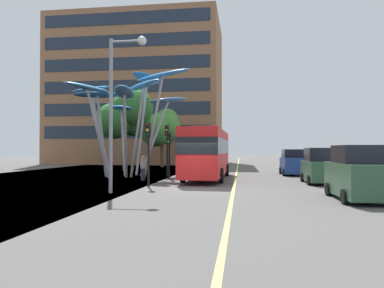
% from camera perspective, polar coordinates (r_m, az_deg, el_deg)
% --- Properties ---
extents(ground, '(120.00, 240.00, 0.10)m').
position_cam_1_polar(ground, '(19.31, -1.97, -7.31)').
color(ground, '#54514F').
extents(red_bus, '(2.86, 10.62, 3.70)m').
position_cam_1_polar(red_bus, '(25.45, 2.41, -1.10)').
color(red_bus, red).
rests_on(red_bus, ground).
extents(leaf_sculpture, '(10.77, 10.58, 8.73)m').
position_cam_1_polar(leaf_sculpture, '(28.78, -9.81, 7.53)').
color(leaf_sculpture, '#9EA0A5').
rests_on(leaf_sculpture, ground).
extents(traffic_light_kerb_near, '(0.28, 0.42, 3.60)m').
position_cam_1_polar(traffic_light_kerb_near, '(20.07, -7.02, 0.54)').
color(traffic_light_kerb_near, black).
rests_on(traffic_light_kerb_near, ground).
extents(traffic_light_kerb_far, '(0.28, 0.42, 3.33)m').
position_cam_1_polar(traffic_light_kerb_far, '(25.63, -3.69, -0.20)').
color(traffic_light_kerb_far, black).
rests_on(traffic_light_kerb_far, ground).
extents(traffic_light_island_mid, '(0.28, 0.42, 3.98)m').
position_cam_1_polar(traffic_light_island_mid, '(27.31, -4.01, 0.70)').
color(traffic_light_island_mid, black).
rests_on(traffic_light_island_mid, ground).
extents(traffic_light_opposite, '(0.28, 0.42, 3.55)m').
position_cam_1_polar(traffic_light_opposite, '(34.13, -1.07, -0.11)').
color(traffic_light_opposite, black).
rests_on(traffic_light_opposite, ground).
extents(car_parked_near, '(2.01, 4.21, 2.29)m').
position_cam_1_polar(car_parked_near, '(16.52, 25.01, -4.41)').
color(car_parked_near, '#2D5138').
rests_on(car_parked_near, ground).
extents(car_parked_mid, '(2.08, 3.83, 2.22)m').
position_cam_1_polar(car_parked_mid, '(23.63, 19.91, -3.47)').
color(car_parked_mid, '#2D5138').
rests_on(car_parked_mid, ground).
extents(car_parked_far, '(1.98, 3.99, 2.13)m').
position_cam_1_polar(car_parked_far, '(30.72, 15.84, -2.92)').
color(car_parked_far, navy).
rests_on(car_parked_far, ground).
extents(street_lamp, '(1.87, 0.44, 7.60)m').
position_cam_1_polar(street_lamp, '(17.91, -11.53, 7.99)').
color(street_lamp, gray).
rests_on(street_lamp, ground).
extents(tree_pavement_near, '(5.70, 4.92, 8.25)m').
position_cam_1_polar(tree_pavement_near, '(36.70, -10.24, 4.77)').
color(tree_pavement_near, brown).
rests_on(tree_pavement_near, ground).
extents(tree_pavement_far, '(4.76, 4.73, 7.11)m').
position_cam_1_polar(tree_pavement_far, '(43.09, -4.87, 2.60)').
color(tree_pavement_far, brown).
rests_on(tree_pavement_far, ground).
extents(pedestrian, '(0.34, 0.34, 1.69)m').
position_cam_1_polar(pedestrian, '(24.54, -7.84, -3.83)').
color(pedestrian, '#2D3342').
rests_on(pedestrian, ground).
extents(backdrop_building, '(24.88, 14.78, 21.80)m').
position_cam_1_polar(backdrop_building, '(57.07, -8.31, 7.98)').
color(backdrop_building, '#8E6042').
rests_on(backdrop_building, ground).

